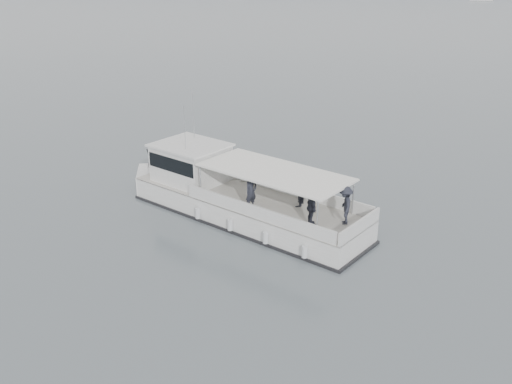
# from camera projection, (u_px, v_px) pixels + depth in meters

# --- Properties ---
(ground) EXTENTS (1400.00, 1400.00, 0.00)m
(ground) POSITION_uv_depth(u_px,v_px,m) (176.00, 213.00, 30.92)
(ground) COLOR #51595F
(ground) RESTS_ON ground
(tour_boat) EXTENTS (14.72, 9.07, 6.43)m
(tour_boat) POSITION_uv_depth(u_px,v_px,m) (228.00, 195.00, 30.60)
(tour_boat) COLOR white
(tour_boat) RESTS_ON ground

